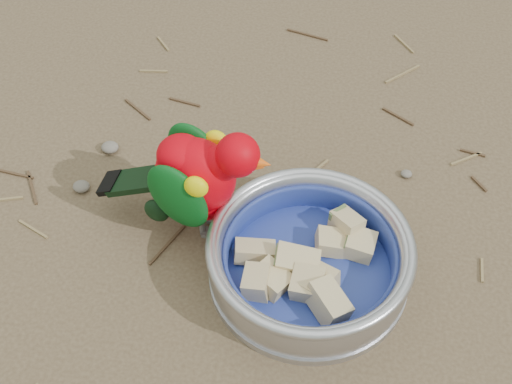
# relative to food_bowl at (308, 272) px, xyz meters

# --- Properties ---
(ground) EXTENTS (60.00, 60.00, 0.00)m
(ground) POSITION_rel_food_bowl_xyz_m (-0.02, 0.01, -0.01)
(ground) COLOR brown
(food_bowl) EXTENTS (0.22, 0.22, 0.02)m
(food_bowl) POSITION_rel_food_bowl_xyz_m (0.00, 0.00, 0.00)
(food_bowl) COLOR #B2B2BA
(food_bowl) RESTS_ON ground
(bowl_wall) EXTENTS (0.22, 0.22, 0.04)m
(bowl_wall) POSITION_rel_food_bowl_xyz_m (0.00, 0.00, 0.03)
(bowl_wall) COLOR #B2B2BA
(bowl_wall) RESTS_ON food_bowl
(fruit_wedges) EXTENTS (0.13, 0.13, 0.03)m
(fruit_wedges) POSITION_rel_food_bowl_xyz_m (0.00, 0.00, 0.02)
(fruit_wedges) COLOR #CBB47F
(fruit_wedges) RESTS_ON food_bowl
(lory_parrot) EXTENTS (0.20, 0.11, 0.15)m
(lory_parrot) POSITION_rel_food_bowl_xyz_m (-0.13, 0.06, 0.07)
(lory_parrot) COLOR #CA000B
(lory_parrot) RESTS_ON ground
(ground_debris) EXTENTS (0.90, 0.80, 0.01)m
(ground_debris) POSITION_rel_food_bowl_xyz_m (-0.07, 0.10, -0.01)
(ground_debris) COLOR olive
(ground_debris) RESTS_ON ground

